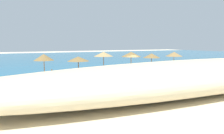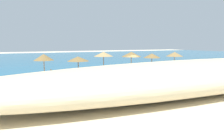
{
  "view_description": "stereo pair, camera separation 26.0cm",
  "coord_description": "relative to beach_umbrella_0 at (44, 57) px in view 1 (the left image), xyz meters",
  "views": [
    {
      "loc": [
        -11.98,
        -18.52,
        3.86
      ],
      "look_at": [
        -1.86,
        1.92,
        1.01
      ],
      "focal_mm": 29.83,
      "sensor_mm": 36.0,
      "label": 1
    },
    {
      "loc": [
        -11.74,
        -18.63,
        3.86
      ],
      "look_at": [
        -1.86,
        1.92,
        1.01
      ],
      "focal_mm": 29.83,
      "sensor_mm": 36.0,
      "label": 2
    }
  ],
  "objects": [
    {
      "name": "wooden_signpost",
      "position": [
        0.13,
        -4.32,
        -1.43
      ],
      "size": [
        0.84,
        0.31,
        1.73
      ],
      "rotation": [
        0.0,
        0.0,
        -0.1
      ],
      "color": "brown",
      "rests_on": "ground_plane"
    },
    {
      "name": "sea_water",
      "position": [
        9.78,
        34.26,
        -2.46
      ],
      "size": [
        160.0,
        60.65,
        0.01
      ],
      "primitive_type": "cube",
      "color": "#1E6B93",
      "rests_on": "ground_plane"
    },
    {
      "name": "dune_ridge",
      "position": [
        12.1,
        -10.33,
        -1.17
      ],
      "size": [
        40.99,
        8.35,
        2.6
      ],
      "primitive_type": "ellipsoid",
      "rotation": [
        0.0,
        0.0,
        -0.04
      ],
      "color": "beige",
      "rests_on": "ground_plane"
    },
    {
      "name": "beach_umbrella_4",
      "position": [
        14.14,
        0.15,
        -0.23
      ],
      "size": [
        2.31,
        2.31,
        2.54
      ],
      "color": "brown",
      "rests_on": "ground_plane"
    },
    {
      "name": "beach_umbrella_1",
      "position": [
        3.58,
        -0.32,
        -0.27
      ],
      "size": [
        2.43,
        2.43,
        2.45
      ],
      "color": "brown",
      "rests_on": "ground_plane"
    },
    {
      "name": "lounge_chair_1",
      "position": [
        3.63,
        -1.32,
        -1.95
      ],
      "size": [
        1.46,
        0.88,
        1.23
      ],
      "rotation": [
        0.0,
        0.0,
        1.76
      ],
      "color": "orange",
      "rests_on": "ground_plane"
    },
    {
      "name": "cooler_box",
      "position": [
        -2.0,
        -4.61,
        -2.25
      ],
      "size": [
        0.56,
        0.45,
        0.42
      ],
      "primitive_type": "cube",
      "rotation": [
        0.0,
        0.0,
        0.07
      ],
      "color": "red",
      "rests_on": "ground_plane"
    },
    {
      "name": "beach_umbrella_0",
      "position": [
        0.0,
        0.0,
        0.0
      ],
      "size": [
        2.04,
        2.04,
        2.81
      ],
      "color": "brown",
      "rests_on": "ground_plane"
    },
    {
      "name": "ground_plane",
      "position": [
        9.78,
        -1.96,
        -2.46
      ],
      "size": [
        160.0,
        160.0,
        0.0
      ],
      "primitive_type": "plane",
      "color": "beige"
    },
    {
      "name": "beach_umbrella_5",
      "position": [
        17.78,
        -0.35,
        -0.09
      ],
      "size": [
        2.39,
        2.39,
        2.69
      ],
      "color": "brown",
      "rests_on": "ground_plane"
    },
    {
      "name": "lounge_chair_2",
      "position": [
        13.65,
        -0.54,
        -2.03
      ],
      "size": [
        1.42,
        1.01,
        1.06
      ],
      "rotation": [
        0.0,
        0.0,
        1.93
      ],
      "color": "blue",
      "rests_on": "ground_plane"
    },
    {
      "name": "beach_umbrella_2",
      "position": [
        6.94,
        0.32,
        0.14
      ],
      "size": [
        2.37,
        2.37,
        2.89
      ],
      "color": "brown",
      "rests_on": "ground_plane"
    },
    {
      "name": "beach_umbrella_3",
      "position": [
        10.72,
        0.03,
        0.04
      ],
      "size": [
        2.53,
        2.53,
        2.84
      ],
      "color": "brown",
      "rests_on": "ground_plane"
    },
    {
      "name": "lounge_chair_0",
      "position": [
        17.48,
        -1.76,
        -1.98
      ],
      "size": [
        1.73,
        1.35,
        1.21
      ],
      "rotation": [
        0.0,
        0.0,
        1.08
      ],
      "color": "red",
      "rests_on": "ground_plane"
    }
  ]
}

